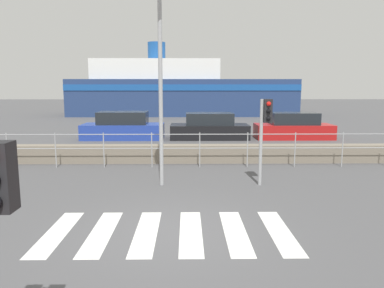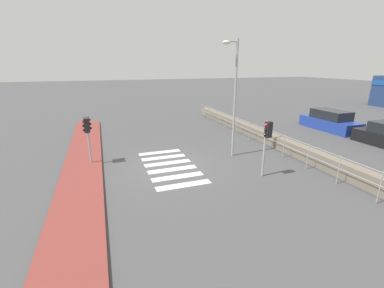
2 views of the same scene
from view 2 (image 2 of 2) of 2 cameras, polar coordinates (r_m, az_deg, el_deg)
ground_plane at (r=12.96m, az=-4.96°, el=-4.88°), size 160.00×160.00×0.00m
sidewalk_brick at (r=12.64m, az=-23.36°, el=-6.59°), size 24.00×1.80×0.12m
crosswalk at (r=12.93m, az=-4.92°, el=-4.91°), size 4.95×2.40×0.01m
seawall at (r=16.01m, az=20.16°, el=-0.26°), size 25.11×0.55×0.69m
harbor_fence at (r=15.34m, az=17.82°, el=1.13°), size 22.63×0.04×1.28m
traffic_light_near at (r=13.53m, az=-22.25°, el=3.22°), size 0.58×0.41×2.40m
traffic_light_far at (r=11.52m, az=16.27°, el=1.55°), size 0.34×0.32×2.56m
streetlamp at (r=13.70m, az=9.10°, el=12.37°), size 0.32×0.88×6.10m
parked_car_blue at (r=22.73m, az=28.30°, el=4.46°), size 4.52×1.85×1.53m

